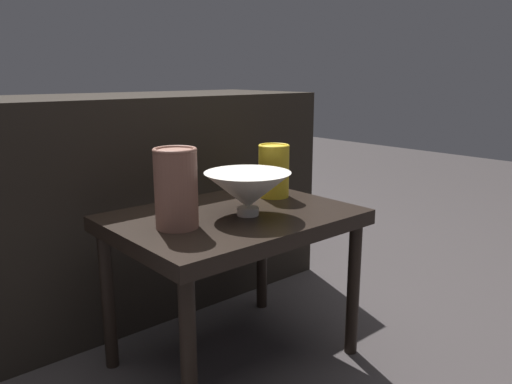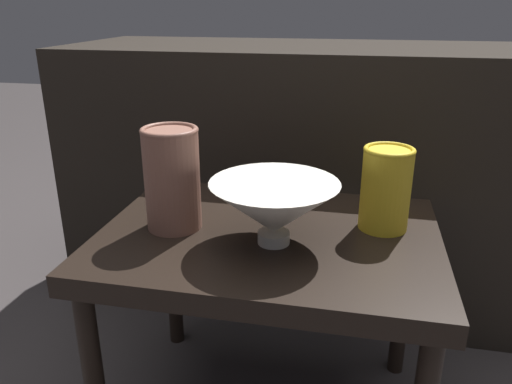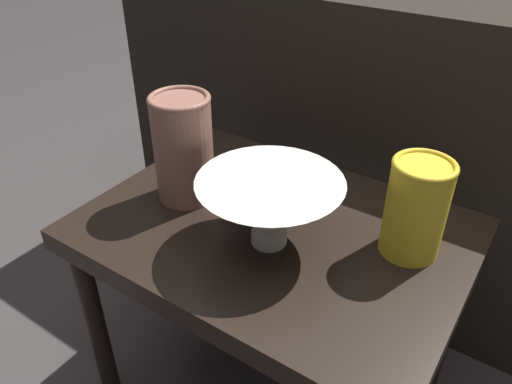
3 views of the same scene
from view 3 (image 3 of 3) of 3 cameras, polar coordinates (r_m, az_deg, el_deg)
name	(u,v)px [view 3 (image 3 of 3)]	position (r m, az deg, el deg)	size (l,w,h in m)	color
ground_plane	(270,384)	(1.15, 1.65, -21.12)	(8.00, 8.00, 0.00)	#383333
table	(274,249)	(0.87, 2.05, -6.50)	(0.63, 0.46, 0.43)	black
couch_backdrop	(392,135)	(1.32, 15.33, 6.26)	(1.31, 0.50, 0.72)	black
bowl	(270,208)	(0.76, 1.56, -1.78)	(0.23, 0.23, 0.11)	silver
vase_textured_left	(183,147)	(0.87, -8.31, 5.10)	(0.10, 0.10, 0.19)	brown
vase_colorful_right	(416,207)	(0.78, 17.84, -1.66)	(0.09, 0.09, 0.16)	gold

